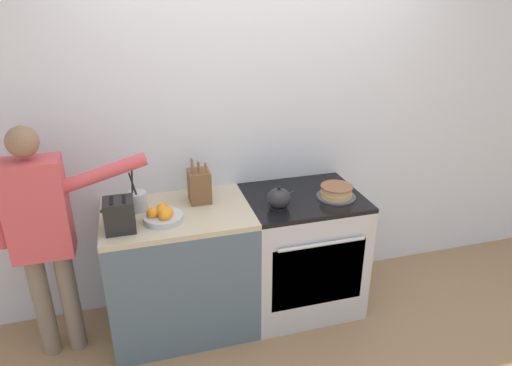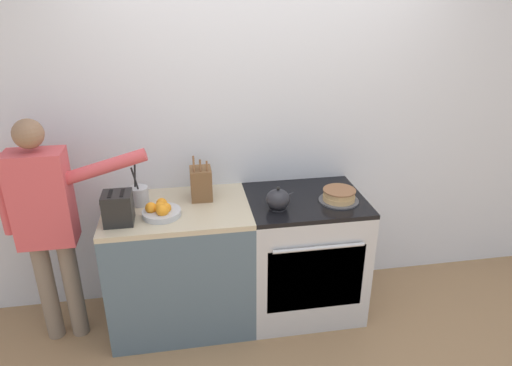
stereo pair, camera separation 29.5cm
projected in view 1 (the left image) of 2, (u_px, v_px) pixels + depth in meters
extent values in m
plane|color=#93704C|center=(283.00, 335.00, 3.14)|extent=(16.00, 16.00, 0.00)
cube|color=silver|center=(257.00, 126.00, 3.21)|extent=(8.00, 0.04, 2.60)
cube|color=#4C6070|center=(181.00, 272.00, 3.10)|extent=(0.95, 0.65, 0.85)
cube|color=#BCAD8E|center=(177.00, 214.00, 2.92)|extent=(0.95, 0.65, 0.03)
cube|color=#B7BABF|center=(301.00, 253.00, 3.31)|extent=(0.79, 0.65, 0.86)
cube|color=black|center=(318.00, 275.00, 3.02)|extent=(0.65, 0.01, 0.47)
cylinder|color=#B7BABF|center=(322.00, 244.00, 2.90)|extent=(0.59, 0.02, 0.02)
cube|color=black|center=(303.00, 198.00, 3.13)|extent=(0.79, 0.65, 0.03)
cylinder|color=#4C4C51|center=(336.00, 197.00, 3.10)|extent=(0.27, 0.27, 0.01)
cylinder|color=tan|center=(336.00, 194.00, 3.09)|extent=(0.21, 0.21, 0.03)
cylinder|color=tan|center=(337.00, 189.00, 3.08)|extent=(0.21, 0.21, 0.03)
cylinder|color=brown|center=(337.00, 186.00, 3.07)|extent=(0.22, 0.22, 0.01)
cylinder|color=#232328|center=(279.00, 207.00, 2.96)|extent=(0.11, 0.11, 0.01)
ellipsoid|color=#232328|center=(279.00, 198.00, 2.94)|extent=(0.16, 0.16, 0.13)
cone|color=#232328|center=(290.00, 194.00, 2.95)|extent=(0.08, 0.03, 0.07)
sphere|color=black|center=(279.00, 187.00, 2.91)|extent=(0.02, 0.02, 0.02)
cube|color=brown|center=(199.00, 186.00, 3.01)|extent=(0.14, 0.16, 0.22)
cylinder|color=brown|center=(193.00, 167.00, 2.90)|extent=(0.01, 0.04, 0.10)
cylinder|color=brown|center=(199.00, 168.00, 2.92)|extent=(0.01, 0.04, 0.07)
cylinder|color=brown|center=(206.00, 168.00, 2.93)|extent=(0.01, 0.03, 0.07)
cylinder|color=brown|center=(192.00, 166.00, 2.93)|extent=(0.01, 0.04, 0.09)
cylinder|color=brown|center=(198.00, 167.00, 2.95)|extent=(0.01, 0.03, 0.07)
cylinder|color=#B7BABF|center=(137.00, 201.00, 2.91)|extent=(0.12, 0.12, 0.12)
cylinder|color=black|center=(132.00, 185.00, 2.88)|extent=(0.03, 0.03, 0.25)
cylinder|color=black|center=(134.00, 189.00, 2.85)|extent=(0.06, 0.02, 0.23)
cylinder|color=#B7BABF|center=(163.00, 218.00, 2.79)|extent=(0.24, 0.24, 0.04)
sphere|color=orange|center=(168.00, 212.00, 2.78)|extent=(0.07, 0.07, 0.07)
sphere|color=orange|center=(162.00, 208.00, 2.83)|extent=(0.07, 0.07, 0.07)
sphere|color=orange|center=(165.00, 215.00, 2.74)|extent=(0.08, 0.08, 0.08)
sphere|color=orange|center=(152.00, 213.00, 2.77)|extent=(0.07, 0.07, 0.07)
sphere|color=orange|center=(162.00, 212.00, 2.78)|extent=(0.08, 0.08, 0.08)
cube|color=black|center=(120.00, 215.00, 2.66)|extent=(0.17, 0.16, 0.20)
cube|color=black|center=(111.00, 200.00, 2.61)|extent=(0.02, 0.11, 0.00)
cube|color=black|center=(124.00, 199.00, 2.62)|extent=(0.02, 0.11, 0.00)
cube|color=black|center=(102.00, 211.00, 2.62)|extent=(0.02, 0.02, 0.01)
cylinder|color=#7A6B5B|center=(43.00, 305.00, 2.87)|extent=(0.11, 0.11, 0.73)
cylinder|color=#7A6B5B|center=(70.00, 301.00, 2.91)|extent=(0.11, 0.11, 0.73)
cube|color=#D14C51|center=(37.00, 209.00, 2.62)|extent=(0.34, 0.20, 0.60)
cylinder|color=#D14C51|center=(103.00, 173.00, 2.65)|extent=(0.52, 0.08, 0.21)
sphere|color=#846047|center=(22.00, 142.00, 2.46)|extent=(0.17, 0.17, 0.17)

